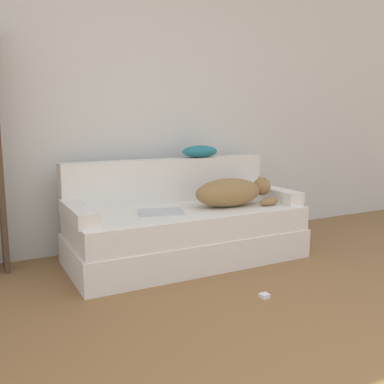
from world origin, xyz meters
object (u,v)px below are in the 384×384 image
object	(u,v)px
throw_pillow	(200,151)
power_adapter	(264,296)
laptop	(162,212)
couch	(187,235)
dog	(232,192)

from	to	relation	value
throw_pillow	power_adapter	bearing A→B (deg)	-99.54
laptop	throw_pillow	size ratio (longest dim) A/B	1.13
couch	power_adapter	xyz separation A→B (m)	(0.10, -0.92, -0.20)
power_adapter	laptop	bearing A→B (deg)	111.45
throw_pillow	couch	bearing A→B (deg)	-132.06
couch	power_adapter	distance (m)	0.94
dog	power_adapter	world-z (taller)	dog
laptop	dog	bearing A→B (deg)	14.54
laptop	power_adapter	distance (m)	1.02
dog	throw_pillow	world-z (taller)	throw_pillow
couch	throw_pillow	xyz separation A→B (m)	(0.31, 0.34, 0.64)
dog	power_adapter	bearing A→B (deg)	-108.82
dog	throw_pillow	size ratio (longest dim) A/B	2.11
couch	dog	size ratio (longest dim) A/B	2.64
couch	dog	world-z (taller)	dog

